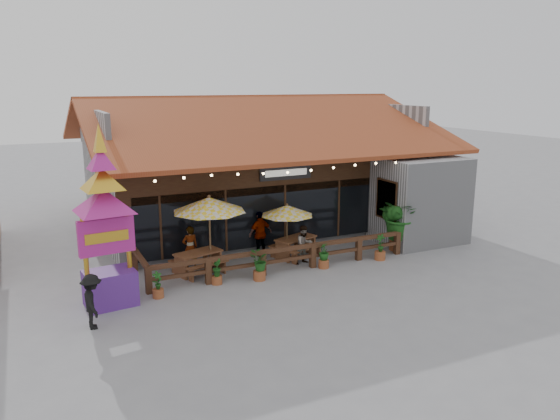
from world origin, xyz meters
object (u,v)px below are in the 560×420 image
tropical_plant (399,217)px  picnic_table_right (296,244)px  picnic_table_left (198,259)px  thai_sign_tower (104,205)px  pedestrian (92,302)px  umbrella_right (287,211)px  umbrella_left (209,205)px

tropical_plant → picnic_table_right: bearing=167.3°
picnic_table_left → thai_sign_tower: size_ratio=0.33×
picnic_table_left → pedestrian: size_ratio=1.27×
picnic_table_right → thai_sign_tower: size_ratio=0.34×
pedestrian → picnic_table_left: bearing=-52.5°
tropical_plant → umbrella_right: bearing=168.4°
umbrella_right → tropical_plant: size_ratio=0.92×
umbrella_right → tropical_plant: tropical_plant is taller
pedestrian → picnic_table_right: bearing=-68.1°
umbrella_left → picnic_table_left: bearing=-176.6°
umbrella_right → picnic_table_left: size_ratio=1.13×
umbrella_right → tropical_plant: 4.66m
umbrella_left → umbrella_right: umbrella_left is taller
umbrella_right → pedestrian: size_ratio=1.44×
thai_sign_tower → pedestrian: 2.85m
umbrella_right → pedestrian: bearing=-156.6°
umbrella_left → picnic_table_left: (-0.47, -0.03, -1.92)m
umbrella_left → picnic_table_right: bearing=2.6°
picnic_table_left → tropical_plant: (8.13, -0.75, 0.85)m
umbrella_right → picnic_table_right: umbrella_right is taller
thai_sign_tower → umbrella_right: bearing=14.7°
picnic_table_right → pedestrian: size_ratio=1.31×
umbrella_left → picnic_table_left: 1.97m
umbrella_right → picnic_table_right: (0.38, 0.01, -1.37)m
picnic_table_left → thai_sign_tower: bearing=-153.6°
umbrella_right → picnic_table_right: size_ratio=1.10×
umbrella_right → thai_sign_tower: 7.20m
thai_sign_tower → tropical_plant: (11.40, 0.87, -1.74)m
umbrella_left → umbrella_right: bearing=2.7°
picnic_table_left → tropical_plant: tropical_plant is taller
tropical_plant → thai_sign_tower: bearing=-175.6°
umbrella_left → umbrella_right: size_ratio=1.36×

